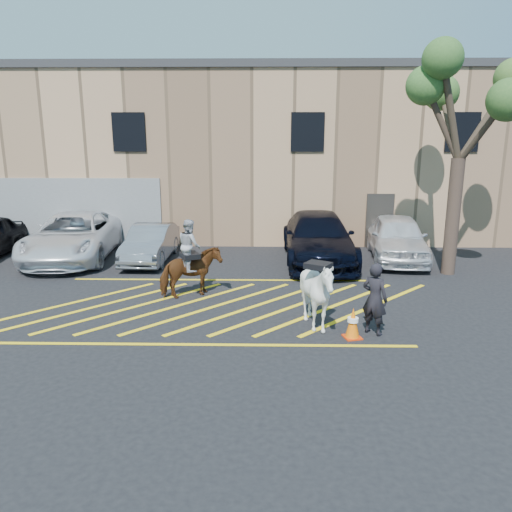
{
  "coord_description": "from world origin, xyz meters",
  "views": [
    {
      "loc": [
        1.36,
        -13.08,
        4.63
      ],
      "look_at": [
        1.12,
        0.2,
        1.3
      ],
      "focal_mm": 35.0,
      "sensor_mm": 36.0,
      "label": 1
    }
  ],
  "objects_px": {
    "car_silver_sedan": "(151,243)",
    "mounted_bay": "(190,266)",
    "tree": "(464,96)",
    "traffic_cone": "(353,323)",
    "saddled_white": "(317,293)",
    "handler": "(375,299)",
    "car_white_pickup": "(74,236)",
    "car_white_suv": "(397,238)",
    "car_blue_suv": "(318,238)"
  },
  "relations": [
    {
      "from": "car_blue_suv",
      "to": "mounted_bay",
      "type": "height_order",
      "value": "mounted_bay"
    },
    {
      "from": "car_white_suv",
      "to": "saddled_white",
      "type": "distance_m",
      "value": 7.76
    },
    {
      "from": "car_white_pickup",
      "to": "car_silver_sedan",
      "type": "xyz_separation_m",
      "value": [
        2.93,
        -0.34,
        -0.18
      ]
    },
    {
      "from": "car_white_suv",
      "to": "traffic_cone",
      "type": "bearing_deg",
      "value": -104.34
    },
    {
      "from": "car_blue_suv",
      "to": "handler",
      "type": "height_order",
      "value": "same"
    },
    {
      "from": "handler",
      "to": "traffic_cone",
      "type": "height_order",
      "value": "handler"
    },
    {
      "from": "car_white_suv",
      "to": "saddled_white",
      "type": "xyz_separation_m",
      "value": [
        -3.64,
        -6.85,
        0.08
      ]
    },
    {
      "from": "car_silver_sedan",
      "to": "tree",
      "type": "distance_m",
      "value": 11.57
    },
    {
      "from": "car_silver_sedan",
      "to": "car_blue_suv",
      "type": "xyz_separation_m",
      "value": [
        6.12,
        0.09,
        0.2
      ]
    },
    {
      "from": "car_silver_sedan",
      "to": "saddled_white",
      "type": "distance_m",
      "value": 8.43
    },
    {
      "from": "saddled_white",
      "to": "handler",
      "type": "bearing_deg",
      "value": -11.53
    },
    {
      "from": "car_blue_suv",
      "to": "mounted_bay",
      "type": "distance_m",
      "value": 5.83
    },
    {
      "from": "car_white_pickup",
      "to": "mounted_bay",
      "type": "height_order",
      "value": "mounted_bay"
    },
    {
      "from": "tree",
      "to": "traffic_cone",
      "type": "bearing_deg",
      "value": -126.87
    },
    {
      "from": "mounted_bay",
      "to": "tree",
      "type": "distance_m",
      "value": 9.87
    },
    {
      "from": "car_blue_suv",
      "to": "traffic_cone",
      "type": "distance_m",
      "value": 7.07
    },
    {
      "from": "handler",
      "to": "traffic_cone",
      "type": "distance_m",
      "value": 0.77
    },
    {
      "from": "car_blue_suv",
      "to": "tree",
      "type": "xyz_separation_m",
      "value": [
        4.19,
        -1.59,
        4.83
      ]
    },
    {
      "from": "handler",
      "to": "car_white_pickup",
      "type": "bearing_deg",
      "value": 3.49
    },
    {
      "from": "car_white_suv",
      "to": "tree",
      "type": "height_order",
      "value": "tree"
    },
    {
      "from": "car_white_pickup",
      "to": "handler",
      "type": "relative_size",
      "value": 3.51
    },
    {
      "from": "saddled_white",
      "to": "tree",
      "type": "distance_m",
      "value": 8.43
    },
    {
      "from": "car_white_pickup",
      "to": "tree",
      "type": "bearing_deg",
      "value": -12.42
    },
    {
      "from": "car_white_suv",
      "to": "saddled_white",
      "type": "height_order",
      "value": "saddled_white"
    },
    {
      "from": "car_blue_suv",
      "to": "handler",
      "type": "bearing_deg",
      "value": -84.93
    },
    {
      "from": "mounted_bay",
      "to": "traffic_cone",
      "type": "xyz_separation_m",
      "value": [
        4.14,
        -2.86,
        -0.55
      ]
    },
    {
      "from": "car_silver_sedan",
      "to": "mounted_bay",
      "type": "height_order",
      "value": "mounted_bay"
    },
    {
      "from": "car_white_pickup",
      "to": "tree",
      "type": "height_order",
      "value": "tree"
    },
    {
      "from": "mounted_bay",
      "to": "traffic_cone",
      "type": "bearing_deg",
      "value": -34.64
    },
    {
      "from": "car_white_suv",
      "to": "saddled_white",
      "type": "relative_size",
      "value": 2.26
    },
    {
      "from": "traffic_cone",
      "to": "tree",
      "type": "bearing_deg",
      "value": 53.13
    },
    {
      "from": "car_white_pickup",
      "to": "saddled_white",
      "type": "height_order",
      "value": "saddled_white"
    },
    {
      "from": "car_silver_sedan",
      "to": "tree",
      "type": "height_order",
      "value": "tree"
    },
    {
      "from": "car_silver_sedan",
      "to": "handler",
      "type": "bearing_deg",
      "value": -43.34
    },
    {
      "from": "handler",
      "to": "saddled_white",
      "type": "height_order",
      "value": "saddled_white"
    },
    {
      "from": "mounted_bay",
      "to": "saddled_white",
      "type": "height_order",
      "value": "mounted_bay"
    },
    {
      "from": "car_white_pickup",
      "to": "car_white_suv",
      "type": "xyz_separation_m",
      "value": [
        12.0,
        0.08,
        -0.02
      ]
    },
    {
      "from": "mounted_bay",
      "to": "saddled_white",
      "type": "relative_size",
      "value": 1.07
    },
    {
      "from": "car_silver_sedan",
      "to": "car_white_suv",
      "type": "height_order",
      "value": "car_white_suv"
    },
    {
      "from": "car_silver_sedan",
      "to": "car_blue_suv",
      "type": "distance_m",
      "value": 6.12
    },
    {
      "from": "car_blue_suv",
      "to": "car_silver_sedan",
      "type": "bearing_deg",
      "value": -179.27
    },
    {
      "from": "car_white_pickup",
      "to": "traffic_cone",
      "type": "distance_m",
      "value": 11.71
    },
    {
      "from": "mounted_bay",
      "to": "saddled_white",
      "type": "bearing_deg",
      "value": -34.72
    },
    {
      "from": "mounted_bay",
      "to": "traffic_cone",
      "type": "relative_size",
      "value": 3.1
    },
    {
      "from": "mounted_bay",
      "to": "traffic_cone",
      "type": "height_order",
      "value": "mounted_bay"
    },
    {
      "from": "handler",
      "to": "saddled_white",
      "type": "distance_m",
      "value": 1.33
    },
    {
      "from": "saddled_white",
      "to": "tree",
      "type": "bearing_deg",
      "value": 45.38
    },
    {
      "from": "car_white_pickup",
      "to": "handler",
      "type": "height_order",
      "value": "handler"
    },
    {
      "from": "car_blue_suv",
      "to": "handler",
      "type": "xyz_separation_m",
      "value": [
        0.62,
        -6.79,
        -0.0
      ]
    },
    {
      "from": "handler",
      "to": "traffic_cone",
      "type": "xyz_separation_m",
      "value": [
        -0.53,
        -0.26,
        -0.49
      ]
    }
  ]
}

